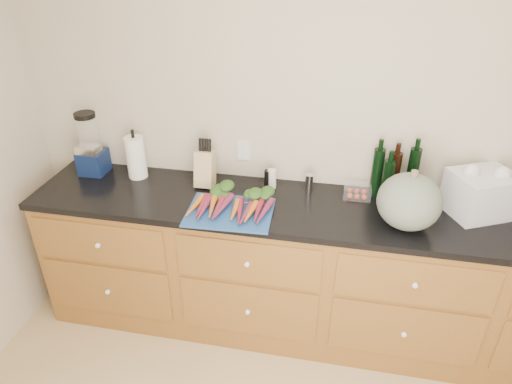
% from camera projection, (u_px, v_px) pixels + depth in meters
% --- Properties ---
extents(wall_back, '(4.10, 0.05, 2.60)m').
position_uv_depth(wall_back, '(342.00, 130.00, 2.72)').
color(wall_back, beige).
rests_on(wall_back, ground).
extents(cabinets, '(3.60, 0.64, 0.90)m').
position_uv_depth(cabinets, '(328.00, 275.00, 2.86)').
color(cabinets, brown).
rests_on(cabinets, ground).
extents(countertop, '(3.64, 0.62, 0.04)m').
position_uv_depth(countertop, '(334.00, 212.00, 2.63)').
color(countertop, black).
rests_on(countertop, cabinets).
extents(cutting_board, '(0.50, 0.38, 0.01)m').
position_uv_depth(cutting_board, '(230.00, 212.00, 2.58)').
color(cutting_board, '#1F4C8E').
rests_on(cutting_board, countertop).
extents(carrots, '(0.45, 0.33, 0.06)m').
position_uv_depth(carrots, '(232.00, 203.00, 2.60)').
color(carrots, orange).
rests_on(carrots, cutting_board).
extents(squash, '(0.34, 0.34, 0.30)m').
position_uv_depth(squash, '(409.00, 202.00, 2.40)').
color(squash, '#546555').
rests_on(squash, countertop).
extents(blender_appliance, '(0.16, 0.16, 0.41)m').
position_uv_depth(blender_appliance, '(90.00, 147.00, 2.93)').
color(blender_appliance, '#0E1D45').
rests_on(blender_appliance, countertop).
extents(paper_towel, '(0.12, 0.12, 0.27)m').
position_uv_depth(paper_towel, '(136.00, 157.00, 2.90)').
color(paper_towel, white).
rests_on(paper_towel, countertop).
extents(knife_block, '(0.11, 0.11, 0.22)m').
position_uv_depth(knife_block, '(205.00, 168.00, 2.82)').
color(knife_block, tan).
rests_on(knife_block, countertop).
extents(grinder_salt, '(0.05, 0.05, 0.12)m').
position_uv_depth(grinder_salt, '(272.00, 179.00, 2.81)').
color(grinder_salt, white).
rests_on(grinder_salt, countertop).
extents(grinder_pepper, '(0.05, 0.05, 0.12)m').
position_uv_depth(grinder_pepper, '(268.00, 179.00, 2.82)').
color(grinder_pepper, black).
rests_on(grinder_pepper, countertop).
extents(canister_chrome, '(0.05, 0.05, 0.11)m').
position_uv_depth(canister_chrome, '(309.00, 183.00, 2.77)').
color(canister_chrome, silver).
rests_on(canister_chrome, countertop).
extents(tomato_box, '(0.16, 0.13, 0.07)m').
position_uv_depth(tomato_box, '(357.00, 191.00, 2.73)').
color(tomato_box, white).
rests_on(tomato_box, countertop).
extents(bottles, '(0.26, 0.14, 0.32)m').
position_uv_depth(bottles, '(393.00, 175.00, 2.67)').
color(bottles, black).
rests_on(bottles, countertop).
extents(grocery_bag, '(0.42, 0.38, 0.24)m').
position_uv_depth(grocery_bag, '(481.00, 194.00, 2.53)').
color(grocery_bag, white).
rests_on(grocery_bag, countertop).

